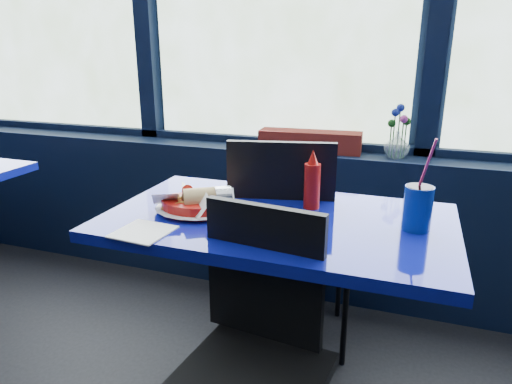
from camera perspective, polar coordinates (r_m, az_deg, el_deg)
name	(u,v)px	position (r m, az deg, el deg)	size (l,w,h in m)	color
window_sill	(270,216)	(2.59, 1.79, -3.07)	(5.00, 0.26, 0.80)	black
near_table	(277,263)	(1.68, 2.63, -8.90)	(1.20, 0.70, 0.75)	black
chair_near_front	(256,339)	(1.39, 0.00, -17.91)	(0.44, 0.45, 0.88)	black
chair_near_back	(294,232)	(1.96, 4.78, -5.06)	(0.53, 0.53, 0.98)	black
planter_box	(310,141)	(2.39, 6.76, 6.34)	(0.52, 0.13, 0.10)	maroon
flower_vase	(397,142)	(2.32, 17.24, 6.01)	(0.16, 0.16, 0.26)	silver
food_basket	(195,203)	(1.65, -7.57, -1.41)	(0.28, 0.27, 0.09)	#AD110B
ketchup_bottle	(312,182)	(1.67, 7.03, 1.19)	(0.06, 0.06, 0.22)	#AD110B
soda_cup	(418,207)	(1.56, 19.56, -1.78)	(0.09, 0.09, 0.31)	navy
napkin	(143,232)	(1.51, -13.94, -4.84)	(0.17, 0.17, 0.00)	white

